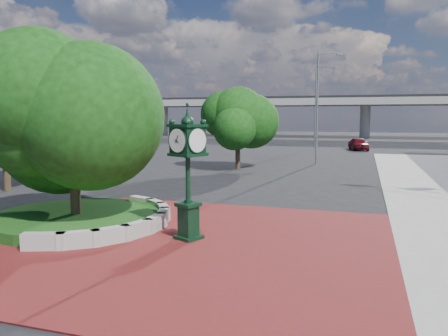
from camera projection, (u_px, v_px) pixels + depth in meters
ground at (204, 236)px, 14.52m from camera, size 200.00×200.00×0.00m
plaza at (193, 243)px, 13.57m from camera, size 12.00×12.00×0.04m
planter_wall at (132, 222)px, 15.31m from camera, size 2.96×6.77×0.54m
grass_bed at (76, 219)px, 16.01m from camera, size 6.10×6.10×0.40m
overpass at (336, 102)px, 79.98m from camera, size 90.00×12.00×7.50m
tree_planter at (72, 123)px, 15.60m from camera, size 5.20×5.20×6.33m
tree_northwest at (3, 113)px, 22.71m from camera, size 5.60×5.60×6.93m
tree_street at (238, 126)px, 32.37m from camera, size 4.40×4.40×5.45m
post_clock at (188, 167)px, 13.74m from camera, size 1.12×1.12×4.29m
parked_car at (359, 144)px, 51.07m from camera, size 2.70×4.57×1.46m
street_lamp_near at (320, 99)px, 35.76m from camera, size 2.01×0.66×9.09m
street_lamp_far at (318, 101)px, 53.28m from camera, size 2.23×0.31×9.93m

